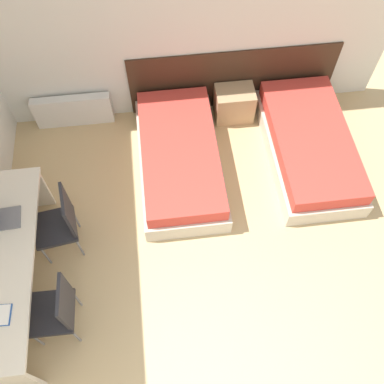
% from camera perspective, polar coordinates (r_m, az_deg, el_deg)
% --- Properties ---
extents(wall_back, '(5.37, 0.05, 2.70)m').
position_cam_1_polar(wall_back, '(5.13, -2.50, 21.51)').
color(wall_back, silver).
rests_on(wall_back, ground_plane).
extents(headboard_panel, '(2.69, 0.03, 0.92)m').
position_cam_1_polar(headboard_panel, '(5.78, 5.46, 14.73)').
color(headboard_panel, '#382316').
rests_on(headboard_panel, ground_plane).
extents(bed_near_window, '(0.98, 1.93, 0.45)m').
position_cam_1_polar(bed_near_window, '(5.23, -1.66, 4.50)').
color(bed_near_window, beige).
rests_on(bed_near_window, ground_plane).
extents(bed_near_door, '(0.98, 1.93, 0.45)m').
position_cam_1_polar(bed_near_door, '(5.54, 15.32, 5.99)').
color(bed_near_door, beige).
rests_on(bed_near_door, ground_plane).
extents(nightstand, '(0.50, 0.36, 0.46)m').
position_cam_1_polar(nightstand, '(5.80, 5.63, 11.64)').
color(nightstand, tan).
rests_on(nightstand, ground_plane).
extents(radiator, '(1.01, 0.12, 0.46)m').
position_cam_1_polar(radiator, '(5.89, -15.54, 10.40)').
color(radiator, silver).
rests_on(radiator, ground_plane).
extents(desk, '(0.61, 2.05, 0.74)m').
position_cam_1_polar(desk, '(4.54, -23.51, -9.15)').
color(desk, beige).
rests_on(desk, ground_plane).
extents(chair_near_laptop, '(0.48, 0.48, 0.95)m').
position_cam_1_polar(chair_near_laptop, '(4.65, -17.15, -3.86)').
color(chair_near_laptop, '#232328').
rests_on(chair_near_laptop, ground_plane).
extents(chair_near_notebook, '(0.43, 0.43, 0.95)m').
position_cam_1_polar(chair_near_notebook, '(4.30, -17.58, -14.71)').
color(chair_near_notebook, '#232328').
rests_on(chair_near_notebook, ground_plane).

